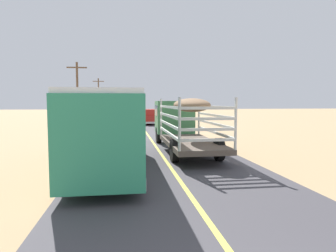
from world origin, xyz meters
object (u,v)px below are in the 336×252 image
(livestock_truck, at_px, (180,119))
(power_pole_far, at_px, (99,96))
(car_far, at_px, (149,116))
(bus, at_px, (108,128))
(power_pole_mid, at_px, (77,92))

(livestock_truck, relative_size, power_pole_far, 1.27)
(car_far, xyz_separation_m, power_pole_far, (-8.34, 23.90, 3.02))
(bus, height_order, car_far, bus)
(bus, relative_size, car_far, 2.16)
(bus, relative_size, power_pole_mid, 1.37)
(livestock_truck, distance_m, bus, 6.72)
(livestock_truck, xyz_separation_m, car_far, (-0.29, 19.81, -0.70))
(bus, xyz_separation_m, power_pole_far, (-4.55, 49.05, 2.36))
(livestock_truck, xyz_separation_m, power_pole_mid, (-8.64, 16.49, 2.14))
(power_pole_mid, xyz_separation_m, power_pole_far, (0.00, 27.23, 0.18))
(livestock_truck, distance_m, power_pole_mid, 18.73)
(livestock_truck, bearing_deg, power_pole_far, 101.17)
(bus, bearing_deg, power_pole_mid, 101.78)
(car_far, distance_m, power_pole_far, 25.50)
(power_pole_mid, bearing_deg, livestock_truck, -62.36)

